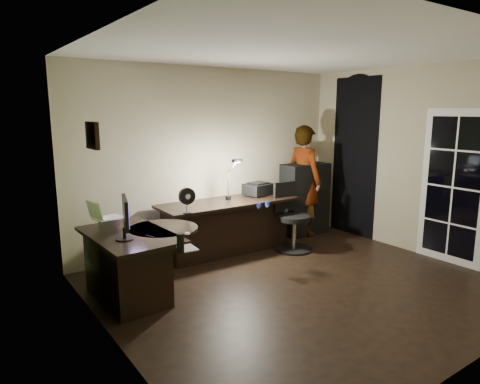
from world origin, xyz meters
TOP-DOWN VIEW (x-y plane):
  - floor at (0.00, 0.00)m, footprint 4.50×4.00m
  - ceiling at (0.00, 0.00)m, footprint 4.50×4.00m
  - wall_back at (0.00, 2.00)m, footprint 4.50×0.01m
  - wall_left at (-2.25, 0.00)m, footprint 0.01×4.00m
  - wall_right at (2.25, 0.00)m, footprint 0.01×4.00m
  - green_wall_overlay at (-2.24, 0.00)m, footprint 0.00×4.00m
  - arched_doorway at (2.24, 1.15)m, footprint 0.01×0.90m
  - french_door at (2.24, -0.55)m, footprint 0.02×0.92m
  - framed_picture at (-2.22, 0.45)m, footprint 0.04×0.30m
  - desk_left at (-1.77, 0.86)m, footprint 0.85×1.33m
  - desk_right at (-0.02, 1.51)m, footprint 2.10×0.78m
  - cabinet at (1.59, 1.62)m, footprint 0.81×0.42m
  - laptop_stand at (-1.86, 1.27)m, footprint 0.27×0.24m
  - laptop at (-1.86, 1.27)m, footprint 0.37×0.35m
  - monitor at (-1.89, 0.67)m, footprint 0.23×0.49m
  - mouse at (-1.28, 0.44)m, footprint 0.08×0.09m
  - phone at (-1.78, 1.27)m, footprint 0.10×0.15m
  - pen at (-1.63, 0.62)m, footprint 0.05×0.13m
  - speaker at (-1.60, -0.03)m, footprint 0.09×0.09m
  - notepad at (-1.50, 0.02)m, footprint 0.17×0.23m
  - desk_fan at (-0.90, 1.15)m, footprint 0.22×0.13m
  - headphones at (0.09, 0.85)m, footprint 0.18×0.08m
  - printer at (0.58, 1.60)m, footprint 0.46×0.39m
  - desk_lamp at (-0.02, 1.53)m, footprint 0.26×0.33m
  - office_chair at (0.83, 1.05)m, footprint 0.59×0.59m
  - person at (1.56, 1.61)m, footprint 0.47×0.68m

SIDE VIEW (x-z plane):
  - floor at x=0.00m, z-range -0.01..0.00m
  - desk_left at x=-1.77m, z-range 0.00..0.75m
  - desk_right at x=-0.02m, z-range 0.00..0.78m
  - office_chair at x=0.83m, z-range 0.00..1.01m
  - cabinet at x=1.59m, z-range 0.00..1.20m
  - phone at x=-1.78m, z-range 0.75..0.76m
  - pen at x=-1.63m, z-range 0.75..0.76m
  - notepad at x=-1.50m, z-range 0.75..0.76m
  - mouse at x=-1.28m, z-range 0.75..0.78m
  - laptop_stand at x=-1.86m, z-range 0.75..0.84m
  - headphones at x=0.09m, z-range 0.79..0.88m
  - speaker at x=-1.60m, z-range 0.75..0.93m
  - printer at x=0.58m, z-range 0.79..0.98m
  - monitor at x=-1.89m, z-range 0.75..1.07m
  - person at x=1.56m, z-range 0.00..1.83m
  - laptop at x=-1.86m, z-range 0.84..1.06m
  - desk_fan at x=-0.90m, z-range 0.79..1.12m
  - french_door at x=2.24m, z-range 0.00..2.10m
  - desk_lamp at x=-0.02m, z-range 0.79..1.44m
  - arched_doorway at x=2.24m, z-range 0.00..2.60m
  - wall_back at x=0.00m, z-range 0.00..2.70m
  - wall_left at x=-2.25m, z-range 0.00..2.70m
  - wall_right at x=2.25m, z-range 0.00..2.70m
  - green_wall_overlay at x=-2.24m, z-range 0.00..2.70m
  - framed_picture at x=-2.22m, z-range 1.73..1.98m
  - ceiling at x=0.00m, z-range 2.70..2.71m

